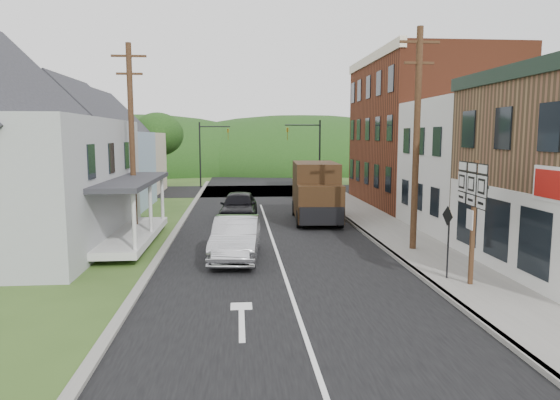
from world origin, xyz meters
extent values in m
plane|color=#2D4719|center=(0.00, 0.00, 0.00)|extent=(120.00, 120.00, 0.00)
cube|color=black|center=(0.00, 10.00, 0.00)|extent=(9.00, 90.00, 0.02)
cube|color=black|center=(0.00, 27.00, 0.00)|extent=(60.00, 9.00, 0.02)
cube|color=slate|center=(5.90, 8.00, 0.07)|extent=(2.80, 55.00, 0.15)
cube|color=slate|center=(4.55, 8.00, 0.07)|extent=(0.20, 55.00, 0.15)
cube|color=slate|center=(-4.65, 8.00, 0.06)|extent=(0.30, 55.00, 0.12)
cube|color=silver|center=(11.30, 7.50, 3.25)|extent=(8.00, 7.00, 6.50)
cube|color=#602916|center=(11.30, 17.00, 5.00)|extent=(8.00, 12.00, 10.00)
cube|color=#95ACCB|center=(-11.00, 17.00, 2.50)|extent=(7.00, 8.00, 5.00)
cube|color=beige|center=(-11.50, 26.00, 2.50)|extent=(7.00, 8.00, 5.00)
cylinder|color=#472D19|center=(5.60, 3.50, 4.50)|extent=(0.26, 0.26, 9.00)
cube|color=#472D19|center=(5.60, 3.50, 8.40)|extent=(1.60, 0.10, 0.10)
cube|color=#472D19|center=(5.60, 3.50, 7.60)|extent=(1.20, 0.10, 0.10)
cylinder|color=#472D19|center=(-6.50, 8.00, 4.50)|extent=(0.26, 0.26, 9.00)
cube|color=#472D19|center=(-6.50, 8.00, 8.40)|extent=(1.60, 0.10, 0.10)
cube|color=#472D19|center=(-6.50, 8.00, 7.60)|extent=(1.20, 0.10, 0.10)
cylinder|color=black|center=(5.00, 23.50, 3.00)|extent=(0.14, 0.14, 6.00)
cylinder|color=black|center=(3.60, 23.50, 5.60)|extent=(2.80, 0.10, 0.10)
imported|color=olive|center=(2.40, 23.50, 4.90)|extent=(0.16, 0.20, 1.00)
cylinder|color=black|center=(-5.00, 30.50, 3.00)|extent=(0.14, 0.14, 6.00)
cylinder|color=black|center=(-3.60, 30.50, 5.60)|extent=(2.80, 0.10, 0.10)
imported|color=olive|center=(-2.40, 30.50, 4.90)|extent=(0.16, 0.20, 1.00)
cylinder|color=#382616|center=(-9.00, 32.00, 1.96)|extent=(0.36, 0.36, 3.92)
ellipsoid|color=black|center=(-9.00, 32.00, 4.90)|extent=(4.80, 4.80, 4.08)
ellipsoid|color=black|center=(0.00, 55.00, 0.00)|extent=(90.00, 30.00, 16.00)
imported|color=#BBBCC1|center=(-1.65, 2.96, 0.80)|extent=(2.08, 4.99, 1.60)
imported|color=black|center=(-1.51, 11.63, 0.83)|extent=(2.32, 5.00, 1.66)
cube|color=black|center=(2.82, 11.74, 1.79)|extent=(2.61, 4.62, 2.96)
cube|color=black|center=(2.66, 9.09, 1.28)|extent=(2.44, 1.77, 1.94)
cube|color=black|center=(2.67, 9.29, 2.09)|extent=(2.21, 1.35, 0.05)
cube|color=black|center=(2.61, 8.22, 0.77)|extent=(2.25, 0.28, 0.92)
cylinder|color=black|center=(1.60, 9.25, 0.46)|extent=(0.34, 0.93, 0.92)
cylinder|color=black|center=(3.74, 9.13, 0.46)|extent=(0.34, 0.93, 0.92)
cylinder|color=black|center=(1.83, 13.33, 0.46)|extent=(0.34, 0.93, 0.92)
cylinder|color=black|center=(3.98, 13.21, 0.46)|extent=(0.34, 0.93, 0.92)
cube|color=#472D19|center=(5.66, -1.50, 2.08)|extent=(0.13, 0.13, 3.87)
cube|color=black|center=(5.60, -1.49, 3.30)|extent=(0.22, 2.21, 0.09)
cube|color=silver|center=(5.49, -2.26, 3.80)|extent=(0.07, 0.61, 0.24)
cube|color=silver|center=(5.49, -2.26, 3.30)|extent=(0.07, 0.66, 0.61)
cube|color=silver|center=(5.49, -2.26, 2.80)|extent=(0.07, 0.61, 0.31)
cube|color=silver|center=(5.55, -1.49, 3.80)|extent=(0.07, 0.61, 0.24)
cube|color=silver|center=(5.55, -1.49, 3.30)|extent=(0.07, 0.66, 0.61)
cube|color=silver|center=(5.55, -1.49, 2.80)|extent=(0.07, 0.61, 0.31)
cube|color=silver|center=(5.61, -0.72, 3.80)|extent=(0.07, 0.61, 0.24)
cube|color=silver|center=(5.61, -0.72, 3.30)|extent=(0.07, 0.66, 0.61)
cube|color=silver|center=(5.61, -0.72, 2.80)|extent=(0.07, 0.61, 0.31)
cube|color=silver|center=(5.55, -1.49, 2.19)|extent=(0.06, 0.50, 0.61)
cylinder|color=black|center=(5.20, -0.80, 1.27)|extent=(0.06, 0.06, 2.24)
cube|color=black|center=(5.14, -0.80, 2.20)|extent=(0.07, 0.66, 0.66)
cube|color=#E8A30C|center=(5.15, -0.80, 2.20)|extent=(0.07, 0.59, 0.59)
camera|label=1|loc=(-1.56, -16.08, 4.75)|focal=32.00mm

